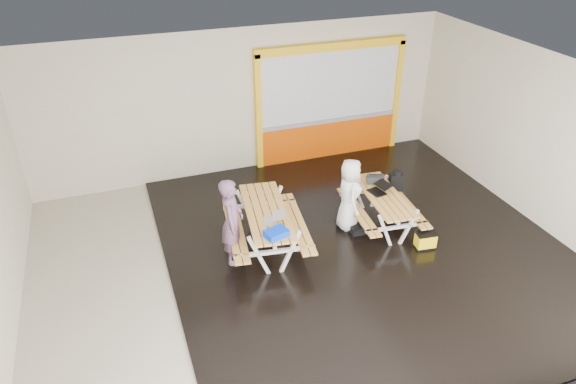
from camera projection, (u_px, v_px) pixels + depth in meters
name	position (u px, v px, depth m)	size (l,w,h in m)	color
room	(305.00, 179.00, 9.20)	(10.02, 8.02, 3.52)	#BDB3A0
deck	(363.00, 245.00, 10.43)	(7.50, 7.98, 0.05)	black
kiosk	(330.00, 105.00, 13.20)	(3.88, 0.16, 3.00)	#D94C04
picnic_table_left	(266.00, 220.00, 10.07)	(1.76, 2.36, 0.87)	gold
picnic_table_right	(383.00, 202.00, 10.77)	(1.46, 2.02, 0.77)	gold
person_left	(232.00, 221.00, 9.57)	(0.62, 0.41, 1.70)	#6C4B65
person_right	(349.00, 195.00, 10.61)	(0.75, 0.49, 1.54)	white
laptop_left	(273.00, 219.00, 9.63)	(0.48, 0.46, 0.17)	silver
laptop_right	(379.00, 189.00, 10.75)	(0.47, 0.44, 0.17)	black
blue_pouch	(276.00, 233.00, 9.21)	(0.40, 0.28, 0.12)	#0536E3
toolbox	(375.00, 179.00, 11.07)	(0.40, 0.30, 0.21)	black
backpack	(396.00, 181.00, 11.32)	(0.33, 0.25, 0.49)	black
dark_case	(359.00, 228.00, 10.78)	(0.41, 0.31, 0.16)	black
fluke_bag	(425.00, 240.00, 10.25)	(0.42, 0.30, 0.34)	black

